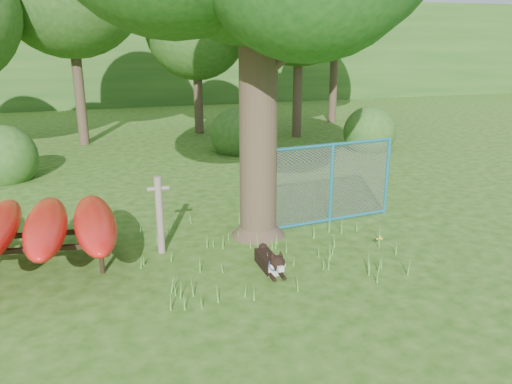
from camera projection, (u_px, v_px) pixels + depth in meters
name	position (u px, v px, depth m)	size (l,w,h in m)	color
ground	(266.00, 270.00, 8.32)	(80.00, 80.00, 0.00)	#21470E
wooden_post	(160.00, 213.00, 8.81)	(0.38, 0.13, 1.42)	#6D5F51
kayak_rack	(21.00, 227.00, 8.10)	(3.11, 3.20, 1.00)	black
husky_dog	(271.00, 262.00, 8.23)	(0.27, 1.08, 0.48)	black
fence_section	(331.00, 183.00, 10.29)	(2.90, 0.38, 2.83)	teal
wildflower_clump	(380.00, 239.00, 9.13)	(0.11, 0.10, 0.23)	#4F9832
bg_tree_c	(196.00, 28.00, 19.40)	(4.00, 4.00, 6.12)	#392B1F
bg_tree_d	(300.00, 0.00, 18.30)	(4.80, 4.80, 7.50)	#392B1F
bg_tree_e	(337.00, 3.00, 21.86)	(4.60, 4.60, 7.55)	#392B1F
shrub_left	(7.00, 180.00, 13.71)	(1.80, 1.80, 1.80)	#244E19
shrub_right	(368.00, 149.00, 17.49)	(1.80, 1.80, 1.80)	#244E19
shrub_mid	(237.00, 152.00, 17.10)	(1.80, 1.80, 1.80)	#244E19
wooded_hillside	(130.00, 50.00, 32.96)	(80.00, 12.00, 6.00)	#244E19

